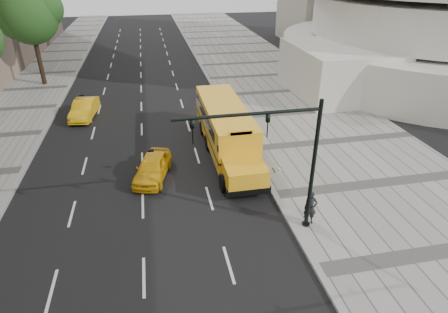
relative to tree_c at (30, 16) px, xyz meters
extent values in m
plane|color=black|center=(10.40, -18.14, -6.64)|extent=(140.00, 140.00, 0.00)
cube|color=gray|center=(22.40, -18.14, -6.56)|extent=(12.00, 140.00, 0.15)
cube|color=gray|center=(16.40, -18.14, -6.56)|extent=(0.30, 140.00, 0.15)
cube|color=gray|center=(2.40, -18.14, -6.56)|extent=(0.30, 140.00, 0.15)
cylinder|color=silver|center=(40.40, -4.14, -4.64)|extent=(32.00, 32.00, 4.00)
cylinder|color=silver|center=(40.40, -4.14, -0.54)|extent=(26.00, 26.00, 3.60)
cube|color=silver|center=(27.40, -8.14, -4.44)|extent=(8.00, 10.00, 4.40)
cylinder|color=black|center=(-0.10, 0.00, -3.70)|extent=(0.44, 0.44, 5.86)
sphere|color=#1C4316|center=(-0.10, 0.00, -0.04)|extent=(5.14, 5.14, 5.14)
sphere|color=#1C4316|center=(1.19, 0.30, 0.56)|extent=(3.60, 3.60, 3.60)
sphere|color=#1C4316|center=(-1.13, -0.40, -0.44)|extent=(3.34, 3.34, 3.34)
cube|color=yellow|center=(14.90, -17.36, -4.86)|extent=(2.50, 9.00, 2.45)
cube|color=yellow|center=(14.90, -22.86, -5.54)|extent=(2.20, 2.00, 1.10)
cube|color=black|center=(14.90, -23.74, -6.09)|extent=(2.38, 0.25, 0.35)
cube|color=black|center=(14.90, -17.36, -5.39)|extent=(2.52, 9.00, 0.12)
cube|color=black|center=(14.90, -21.80, -4.39)|extent=(2.05, 0.10, 0.90)
cube|color=black|center=(14.90, -16.86, -4.39)|extent=(2.52, 7.50, 0.70)
cube|color=yellow|center=(14.90, -21.81, -3.59)|extent=(1.40, 0.12, 0.28)
ellipsoid|color=silver|center=(16.42, -24.26, -4.74)|extent=(0.32, 0.32, 0.14)
cylinder|color=black|center=(16.18, -24.04, -4.94)|extent=(0.36, 0.47, 0.58)
cylinder|color=black|center=(13.77, -22.56, -6.14)|extent=(0.30, 1.00, 1.00)
cylinder|color=black|center=(16.03, -22.56, -6.14)|extent=(0.30, 1.00, 1.00)
cylinder|color=black|center=(13.77, -17.36, -6.14)|extent=(0.30, 1.00, 1.00)
cylinder|color=black|center=(16.03, -17.36, -6.14)|extent=(0.30, 1.00, 1.00)
cylinder|color=black|center=(13.77, -14.86, -6.14)|extent=(0.30, 1.00, 1.00)
cylinder|color=black|center=(16.03, -14.86, -6.14)|extent=(0.30, 1.00, 1.00)
imported|color=#EBAE0F|center=(10.04, -20.36, -5.95)|extent=(2.66, 4.30, 1.37)
imported|color=#EBAE0F|center=(4.99, -9.79, -5.92)|extent=(2.01, 4.49, 1.43)
imported|color=black|center=(17.20, -26.30, -5.63)|extent=(0.68, 0.51, 1.71)
cylinder|color=black|center=(17.00, -26.45, -3.44)|extent=(0.18, 0.18, 6.40)
cylinder|color=black|center=(17.00, -26.45, -6.51)|extent=(0.36, 0.36, 0.25)
cylinder|color=black|center=(14.00, -26.45, -0.64)|extent=(6.00, 0.14, 0.14)
imported|color=black|center=(14.80, -26.45, -1.19)|extent=(0.16, 0.20, 1.00)
imported|color=black|center=(11.80, -26.45, -1.19)|extent=(0.16, 0.20, 1.00)
camera|label=1|loc=(10.41, -39.57, 4.71)|focal=30.00mm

